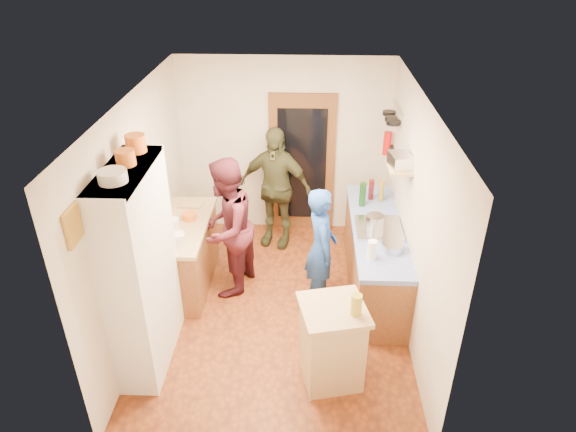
# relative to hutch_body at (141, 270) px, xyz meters

# --- Properties ---
(floor) EXTENTS (3.00, 4.00, 0.02)m
(floor) POSITION_rel_hutch_body_xyz_m (1.30, 0.80, -1.11)
(floor) COLOR brown
(floor) RESTS_ON ground
(ceiling) EXTENTS (3.00, 4.00, 0.02)m
(ceiling) POSITION_rel_hutch_body_xyz_m (1.30, 0.80, 1.51)
(ceiling) COLOR silver
(ceiling) RESTS_ON ground
(wall_back) EXTENTS (3.00, 0.02, 2.60)m
(wall_back) POSITION_rel_hutch_body_xyz_m (1.30, 2.81, 0.20)
(wall_back) COLOR beige
(wall_back) RESTS_ON ground
(wall_front) EXTENTS (3.00, 0.02, 2.60)m
(wall_front) POSITION_rel_hutch_body_xyz_m (1.30, -1.21, 0.20)
(wall_front) COLOR beige
(wall_front) RESTS_ON ground
(wall_left) EXTENTS (0.02, 4.00, 2.60)m
(wall_left) POSITION_rel_hutch_body_xyz_m (-0.21, 0.80, 0.20)
(wall_left) COLOR beige
(wall_left) RESTS_ON ground
(wall_right) EXTENTS (0.02, 4.00, 2.60)m
(wall_right) POSITION_rel_hutch_body_xyz_m (2.81, 0.80, 0.20)
(wall_right) COLOR beige
(wall_right) RESTS_ON ground
(door_frame) EXTENTS (0.95, 0.06, 2.10)m
(door_frame) POSITION_rel_hutch_body_xyz_m (1.55, 2.77, -0.05)
(door_frame) COLOR brown
(door_frame) RESTS_ON ground
(door_glass) EXTENTS (0.70, 0.02, 1.70)m
(door_glass) POSITION_rel_hutch_body_xyz_m (1.55, 2.74, -0.05)
(door_glass) COLOR black
(door_glass) RESTS_ON door_frame
(hutch_body) EXTENTS (0.40, 1.20, 2.20)m
(hutch_body) POSITION_rel_hutch_body_xyz_m (0.00, 0.00, 0.00)
(hutch_body) COLOR white
(hutch_body) RESTS_ON ground
(hutch_top_shelf) EXTENTS (0.40, 1.14, 0.04)m
(hutch_top_shelf) POSITION_rel_hutch_body_xyz_m (0.00, 0.00, 1.08)
(hutch_top_shelf) COLOR white
(hutch_top_shelf) RESTS_ON hutch_body
(plate_stack) EXTENTS (0.25, 0.25, 0.10)m
(plate_stack) POSITION_rel_hutch_body_xyz_m (0.00, -0.27, 1.15)
(plate_stack) COLOR white
(plate_stack) RESTS_ON hutch_top_shelf
(orange_pot_a) EXTENTS (0.18, 0.18, 0.14)m
(orange_pot_a) POSITION_rel_hutch_body_xyz_m (0.00, 0.09, 1.17)
(orange_pot_a) COLOR orange
(orange_pot_a) RESTS_ON hutch_top_shelf
(orange_pot_b) EXTENTS (0.19, 0.19, 0.17)m
(orange_pot_b) POSITION_rel_hutch_body_xyz_m (0.00, 0.40, 1.19)
(orange_pot_b) COLOR orange
(orange_pot_b) RESTS_ON hutch_top_shelf
(left_counter_base) EXTENTS (0.60, 1.40, 0.85)m
(left_counter_base) POSITION_rel_hutch_body_xyz_m (0.10, 1.25, -0.68)
(left_counter_base) COLOR brown
(left_counter_base) RESTS_ON ground
(left_counter_top) EXTENTS (0.64, 1.44, 0.05)m
(left_counter_top) POSITION_rel_hutch_body_xyz_m (0.10, 1.25, -0.23)
(left_counter_top) COLOR tan
(left_counter_top) RESTS_ON left_counter_base
(toaster) EXTENTS (0.25, 0.21, 0.16)m
(toaster) POSITION_rel_hutch_body_xyz_m (0.15, 0.74, -0.12)
(toaster) COLOR white
(toaster) RESTS_ON left_counter_top
(kettle) EXTENTS (0.17, 0.17, 0.16)m
(kettle) POSITION_rel_hutch_body_xyz_m (0.05, 1.09, -0.12)
(kettle) COLOR white
(kettle) RESTS_ON left_counter_top
(orange_bowl) EXTENTS (0.19, 0.19, 0.08)m
(orange_bowl) POSITION_rel_hutch_body_xyz_m (0.18, 1.37, -0.16)
(orange_bowl) COLOR orange
(orange_bowl) RESTS_ON left_counter_top
(chopping_board) EXTENTS (0.31, 0.24, 0.02)m
(chopping_board) POSITION_rel_hutch_body_xyz_m (0.12, 1.74, -0.19)
(chopping_board) COLOR tan
(chopping_board) RESTS_ON left_counter_top
(right_counter_base) EXTENTS (0.60, 2.20, 0.84)m
(right_counter_base) POSITION_rel_hutch_body_xyz_m (2.50, 1.30, -0.68)
(right_counter_base) COLOR brown
(right_counter_base) RESTS_ON ground
(right_counter_top) EXTENTS (0.62, 2.22, 0.06)m
(right_counter_top) POSITION_rel_hutch_body_xyz_m (2.50, 1.30, -0.23)
(right_counter_top) COLOR #0C2CAC
(right_counter_top) RESTS_ON right_counter_base
(hob) EXTENTS (0.55, 0.58, 0.04)m
(hob) POSITION_rel_hutch_body_xyz_m (2.50, 1.21, -0.18)
(hob) COLOR silver
(hob) RESTS_ON right_counter_top
(pot_on_hob) EXTENTS (0.21, 0.21, 0.14)m
(pot_on_hob) POSITION_rel_hutch_body_xyz_m (2.45, 1.24, -0.09)
(pot_on_hob) COLOR silver
(pot_on_hob) RESTS_ON hob
(bottle_a) EXTENTS (0.10, 0.10, 0.33)m
(bottle_a) POSITION_rel_hutch_body_xyz_m (2.35, 1.82, -0.04)
(bottle_a) COLOR #143F14
(bottle_a) RESTS_ON right_counter_top
(bottle_b) EXTENTS (0.08, 0.08, 0.28)m
(bottle_b) POSITION_rel_hutch_body_xyz_m (2.48, 2.01, -0.06)
(bottle_b) COLOR #591419
(bottle_b) RESTS_ON right_counter_top
(bottle_c) EXTENTS (0.08, 0.08, 0.29)m
(bottle_c) POSITION_rel_hutch_body_xyz_m (2.61, 1.97, -0.06)
(bottle_c) COLOR olive
(bottle_c) RESTS_ON right_counter_top
(paper_towel) EXTENTS (0.11, 0.11, 0.22)m
(paper_towel) POSITION_rel_hutch_body_xyz_m (2.35, 0.59, -0.09)
(paper_towel) COLOR white
(paper_towel) RESTS_ON right_counter_top
(mixing_bowl) EXTENTS (0.25, 0.25, 0.10)m
(mixing_bowl) POSITION_rel_hutch_body_xyz_m (2.60, 0.76, -0.15)
(mixing_bowl) COLOR silver
(mixing_bowl) RESTS_ON right_counter_top
(island_base) EXTENTS (0.66, 0.66, 0.86)m
(island_base) POSITION_rel_hutch_body_xyz_m (1.91, -0.27, -0.67)
(island_base) COLOR tan
(island_base) RESTS_ON ground
(island_top) EXTENTS (0.74, 0.74, 0.05)m
(island_top) POSITION_rel_hutch_body_xyz_m (1.91, -0.27, -0.22)
(island_top) COLOR tan
(island_top) RESTS_ON island_base
(cutting_board) EXTENTS (0.40, 0.35, 0.02)m
(cutting_board) POSITION_rel_hutch_body_xyz_m (1.85, -0.23, -0.21)
(cutting_board) COLOR white
(cutting_board) RESTS_ON island_top
(oil_jar) EXTENTS (0.13, 0.13, 0.22)m
(oil_jar) POSITION_rel_hutch_body_xyz_m (2.11, -0.35, -0.08)
(oil_jar) COLOR #AD9E2D
(oil_jar) RESTS_ON island_top
(pan_rail) EXTENTS (0.02, 0.65, 0.02)m
(pan_rail) POSITION_rel_hutch_body_xyz_m (2.76, 2.33, 0.95)
(pan_rail) COLOR silver
(pan_rail) RESTS_ON wall_right
(pan_hang_a) EXTENTS (0.18, 0.18, 0.05)m
(pan_hang_a) POSITION_rel_hutch_body_xyz_m (2.70, 2.15, 0.82)
(pan_hang_a) COLOR black
(pan_hang_a) RESTS_ON pan_rail
(pan_hang_b) EXTENTS (0.16, 0.16, 0.05)m
(pan_hang_b) POSITION_rel_hutch_body_xyz_m (2.70, 2.35, 0.80)
(pan_hang_b) COLOR black
(pan_hang_b) RESTS_ON pan_rail
(pan_hang_c) EXTENTS (0.17, 0.17, 0.05)m
(pan_hang_c) POSITION_rel_hutch_body_xyz_m (2.70, 2.55, 0.81)
(pan_hang_c) COLOR black
(pan_hang_c) RESTS_ON pan_rail
(wall_shelf) EXTENTS (0.26, 0.42, 0.03)m
(wall_shelf) POSITION_rel_hutch_body_xyz_m (2.67, 1.25, 0.60)
(wall_shelf) COLOR tan
(wall_shelf) RESTS_ON wall_right
(radio) EXTENTS (0.27, 0.33, 0.15)m
(radio) POSITION_rel_hutch_body_xyz_m (2.67, 1.25, 0.69)
(radio) COLOR silver
(radio) RESTS_ON wall_shelf
(ext_bracket) EXTENTS (0.06, 0.10, 0.04)m
(ext_bracket) POSITION_rel_hutch_body_xyz_m (2.77, 2.50, 0.35)
(ext_bracket) COLOR black
(ext_bracket) RESTS_ON wall_right
(fire_extinguisher) EXTENTS (0.11, 0.11, 0.32)m
(fire_extinguisher) POSITION_rel_hutch_body_xyz_m (2.71, 2.50, 0.40)
(fire_extinguisher) COLOR red
(fire_extinguisher) RESTS_ON wall_right
(picture_frame) EXTENTS (0.03, 0.25, 0.30)m
(picture_frame) POSITION_rel_hutch_body_xyz_m (-0.18, -0.75, 0.95)
(picture_frame) COLOR gold
(picture_frame) RESTS_ON wall_left
(person_hob) EXTENTS (0.45, 0.61, 1.54)m
(person_hob) POSITION_rel_hutch_body_xyz_m (1.84, 0.97, -0.33)
(person_hob) COLOR #1E449B
(person_hob) RESTS_ON ground
(person_left) EXTENTS (0.89, 1.02, 1.78)m
(person_left) POSITION_rel_hutch_body_xyz_m (0.71, 1.22, -0.21)
(person_left) COLOR #471721
(person_left) RESTS_ON ground
(person_back) EXTENTS (1.12, 0.70, 1.77)m
(person_back) POSITION_rel_hutch_body_xyz_m (1.19, 2.32, -0.21)
(person_back) COLOR #393920
(person_back) RESTS_ON ground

